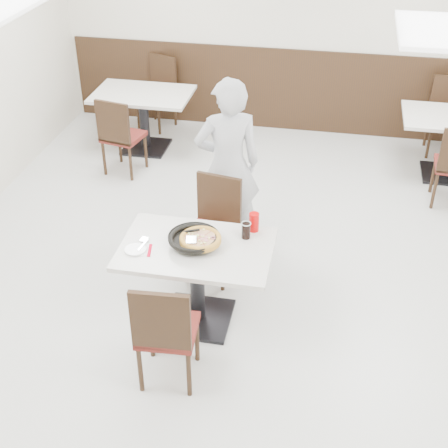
% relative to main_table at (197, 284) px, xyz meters
% --- Properties ---
extents(floor, '(7.00, 7.00, 0.00)m').
position_rel_main_table_xyz_m(floor, '(0.31, 0.56, -0.38)').
color(floor, '#A8A8A4').
rests_on(floor, ground).
extents(wall_back, '(6.00, 0.04, 2.80)m').
position_rel_main_table_xyz_m(wall_back, '(0.31, 4.06, 1.02)').
color(wall_back, silver).
rests_on(wall_back, floor).
extents(wainscot_back, '(5.90, 0.03, 1.10)m').
position_rel_main_table_xyz_m(wainscot_back, '(0.31, 4.04, 0.18)').
color(wainscot_back, black).
rests_on(wainscot_back, floor).
extents(main_table, '(1.23, 0.85, 0.75)m').
position_rel_main_table_xyz_m(main_table, '(0.00, 0.00, 0.00)').
color(main_table, silver).
rests_on(main_table, floor).
extents(chair_near, '(0.45, 0.45, 0.95)m').
position_rel_main_table_xyz_m(chair_near, '(-0.07, -0.66, 0.10)').
color(chair_near, black).
rests_on(chair_near, floor).
extents(chair_far, '(0.49, 0.49, 0.95)m').
position_rel_main_table_xyz_m(chair_far, '(-0.02, 0.64, 0.10)').
color(chair_far, black).
rests_on(chair_far, floor).
extents(trivet, '(0.11, 0.11, 0.04)m').
position_rel_main_table_xyz_m(trivet, '(0.04, -0.03, 0.39)').
color(trivet, black).
rests_on(trivet, main_table).
extents(pizza_pan, '(0.35, 0.35, 0.01)m').
position_rel_main_table_xyz_m(pizza_pan, '(-0.02, 0.03, 0.42)').
color(pizza_pan, black).
rests_on(pizza_pan, trivet).
extents(pizza, '(0.34, 0.34, 0.02)m').
position_rel_main_table_xyz_m(pizza, '(0.03, 0.01, 0.44)').
color(pizza, gold).
rests_on(pizza, pizza_pan).
extents(pizza_server, '(0.10, 0.11, 0.00)m').
position_rel_main_table_xyz_m(pizza_server, '(-0.03, -0.04, 0.47)').
color(pizza_server, silver).
rests_on(pizza_server, pizza).
extents(napkin, '(0.20, 0.20, 0.00)m').
position_rel_main_table_xyz_m(napkin, '(-0.42, -0.12, 0.38)').
color(napkin, white).
rests_on(napkin, main_table).
extents(side_plate, '(0.18, 0.18, 0.01)m').
position_rel_main_table_xyz_m(side_plate, '(-0.46, -0.14, 0.38)').
color(side_plate, white).
rests_on(side_plate, napkin).
extents(fork, '(0.04, 0.17, 0.00)m').
position_rel_main_table_xyz_m(fork, '(-0.41, -0.08, 0.39)').
color(fork, silver).
rests_on(fork, side_plate).
extents(cola_glass, '(0.07, 0.07, 0.13)m').
position_rel_main_table_xyz_m(cola_glass, '(0.36, 0.21, 0.44)').
color(cola_glass, black).
rests_on(cola_glass, main_table).
extents(red_cup, '(0.09, 0.09, 0.16)m').
position_rel_main_table_xyz_m(red_cup, '(0.41, 0.32, 0.45)').
color(red_cup, '#C30606').
rests_on(red_cup, main_table).
extents(diner_person, '(0.73, 0.61, 1.71)m').
position_rel_main_table_xyz_m(diner_person, '(0.02, 1.20, 0.48)').
color(diner_person, silver).
rests_on(diner_person, floor).
extents(bg_table_left, '(1.29, 0.93, 0.75)m').
position_rel_main_table_xyz_m(bg_table_left, '(-1.41, 3.08, 0.00)').
color(bg_table_left, silver).
rests_on(bg_table_left, floor).
extents(bg_chair_left_near, '(0.50, 0.50, 0.95)m').
position_rel_main_table_xyz_m(bg_chair_left_near, '(-1.46, 2.44, 0.10)').
color(bg_chair_left_near, black).
rests_on(bg_chair_left_near, floor).
extents(bg_chair_left_far, '(0.55, 0.55, 0.95)m').
position_rel_main_table_xyz_m(bg_chair_left_far, '(-1.45, 3.76, 0.10)').
color(bg_chair_left_far, black).
rests_on(bg_chair_left_far, floor).
extents(bg_chair_right_far, '(0.42, 0.42, 0.95)m').
position_rel_main_table_xyz_m(bg_chair_right_far, '(2.31, 3.67, 0.10)').
color(bg_chair_right_far, black).
rests_on(bg_chair_right_far, floor).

